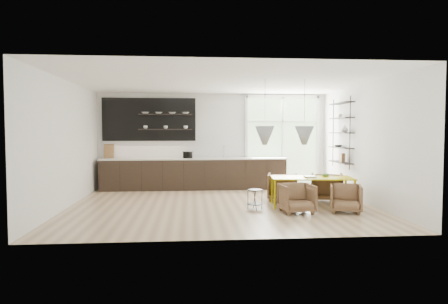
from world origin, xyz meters
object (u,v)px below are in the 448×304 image
armchair_front_left (297,198)px  dining_table (312,179)px  armchair_back_left (282,187)px  wire_stool (255,197)px  armchair_front_right (346,198)px  armchair_back_right (327,187)px

armchair_front_left → dining_table: bearing=47.5°
dining_table → armchair_back_left: armchair_back_left is taller
dining_table → armchair_back_left: bearing=126.7°
armchair_front_left → wire_stool: bearing=146.2°
dining_table → armchair_front_right: (0.52, -0.75, -0.33)m
dining_table → armchair_front_left: (-0.55, -0.72, -0.32)m
armchair_front_right → armchair_back_left: bearing=141.0°
armchair_front_right → wire_stool: armchair_front_right is taller
dining_table → armchair_back_left: size_ratio=2.58×
armchair_back_right → armchair_front_left: (-1.14, -1.36, -0.04)m
armchair_back_right → armchair_back_left: bearing=7.1°
armchair_back_right → wire_stool: armchair_back_right is taller
armchair_back_right → wire_stool: bearing=43.0°
dining_table → armchair_back_left: (-0.49, 0.85, -0.29)m
armchair_back_left → armchair_front_left: bearing=102.3°
armchair_back_right → armchair_front_right: bearing=105.4°
dining_table → armchair_back_right: size_ratio=2.50×
armchair_back_right → armchair_front_right: 1.39m
armchair_back_left → armchair_front_left: size_ratio=1.09×
armchair_back_left → armchair_front_left: (-0.06, -1.57, -0.03)m
armchair_back_left → armchair_front_right: size_ratio=1.13×
armchair_front_left → wire_stool: armchair_front_left is taller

